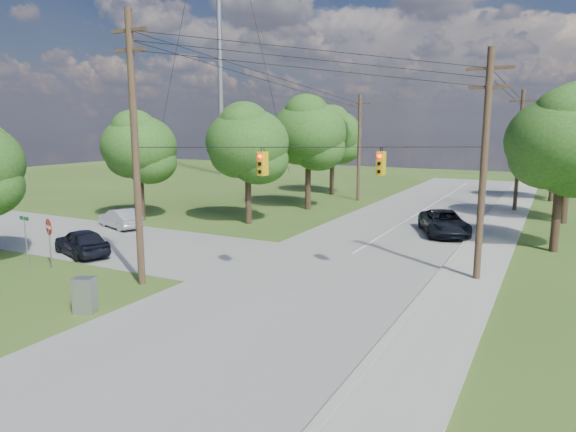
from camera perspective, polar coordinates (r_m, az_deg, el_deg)
The scene contains 24 objects.
ground at distance 21.53m, azimuth -7.60°, elevation -9.45°, with size 140.00×140.00×0.00m, color #324D19.
main_road at distance 24.69m, azimuth 3.01°, elevation -6.77°, with size 10.00×100.00×0.03m, color gray.
cross_road at distance 41.26m, azimuth -28.18°, elevation -1.11°, with size 48.00×9.00×0.03m, color gray.
sidewalk_east at distance 22.84m, azimuth 18.64°, elevation -8.59°, with size 2.60×100.00×0.12m, color #9B9991.
pole_sw at distance 23.59m, azimuth -16.62°, elevation 7.39°, with size 2.00×0.32×12.00m.
pole_ne at distance 24.72m, azimuth 20.94°, elevation 5.48°, with size 2.00×0.32×10.50m.
pole_north_e at distance 46.62m, azimuth 24.28°, elevation 6.69°, with size 2.00×0.32×10.00m.
pole_north_w at distance 49.49m, azimuth 7.90°, elevation 7.62°, with size 2.00×0.32×10.00m.
power_lines at distance 29.94m, azimuth 7.70°, elevation 13.80°, with size 13.93×29.62×4.93m.
traffic_signals at distance 22.94m, azimuth 3.80°, elevation 5.89°, with size 4.91×3.27×1.05m.
radio_mast at distance 77.86m, azimuth -7.68°, elevation 21.34°, with size 0.70×0.70×45.00m, color gray.
tree_w_near at distance 37.24m, azimuth -4.51°, elevation 8.13°, with size 6.00×6.00×8.40m.
tree_w_mid at distance 43.76m, azimuth 2.27°, elevation 9.30°, with size 6.40×6.40×9.22m.
tree_w_far at distance 53.70m, azimuth 4.98°, elevation 9.06°, with size 6.00×6.00×8.73m.
tree_e_near at distance 32.49m, azimuth 28.26°, elevation 7.28°, with size 6.20×6.20×8.81m.
tree_e_mid at distance 42.49m, azimuth 28.99°, elevation 8.49°, with size 6.60×6.60×9.64m.
tree_e_far at distance 54.50m, azimuth 27.65°, elevation 7.63°, with size 5.80×5.80×8.32m.
tree_cross_n at distance 40.23m, azimuth -16.22°, elevation 7.44°, with size 5.60×5.60×7.91m.
car_cross_dark at distance 30.65m, azimuth -21.96°, elevation -2.68°, with size 1.78×4.42×1.51m, color black.
car_cross_silver at distance 37.80m, azimuth -18.14°, elevation -0.24°, with size 1.46×4.20×1.38m, color #A6A8AD.
car_main_north at distance 35.36m, azimuth 16.96°, elevation -0.71°, with size 2.61×5.66×1.57m, color black.
control_cabinet at distance 21.41m, azimuth -21.65°, elevation -8.20°, with size 0.78×0.57×1.42m, color gray.
do_not_enter_sign at distance 28.39m, azimuth -25.01°, elevation -1.67°, with size 0.81×0.32×2.55m.
street_name_sign at distance 29.37m, azimuth -27.14°, elevation -1.84°, with size 0.78×0.11×2.61m.
Camera 1 is at (11.85, -16.48, 7.16)m, focal length 32.00 mm.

